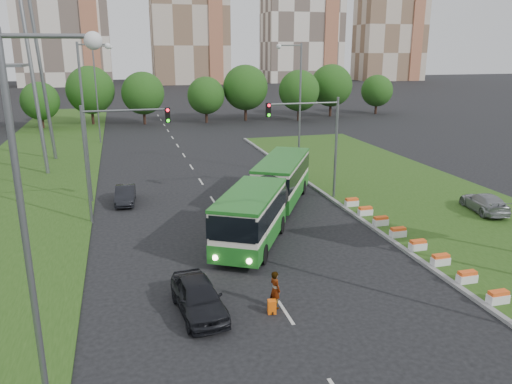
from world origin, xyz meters
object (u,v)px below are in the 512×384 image
object	(u,v)px
car_median	(484,203)
traffic_mast_median	(317,133)
traffic_mast_left	(110,145)
articulated_bus	(263,194)
pedestrian	(275,290)
shopping_trolley	(272,307)
car_left_near	(199,297)
car_left_far	(125,195)

from	to	relation	value
car_median	traffic_mast_median	bearing A→B (deg)	-20.68
traffic_mast_left	articulated_bus	size ratio (longest dim) A/B	0.44
pedestrian	shopping_trolley	distance (m)	0.81
car_left_near	traffic_mast_left	bearing A→B (deg)	98.47
traffic_mast_left	car_median	world-z (taller)	traffic_mast_left
car_left_far	pedestrian	size ratio (longest dim) A/B	2.26
traffic_mast_left	car_left_far	distance (m)	6.24
car_left_near	pedestrian	xyz separation A→B (m)	(3.47, -0.43, 0.11)
traffic_mast_left	shopping_trolley	xyz separation A→B (m)	(6.75, -14.91, -5.03)
car_median	car_left_far	bearing A→B (deg)	-10.31
traffic_mast_left	car_left_far	xyz separation A→B (m)	(0.72, 4.06, -4.68)
car_left_near	pedestrian	size ratio (longest dim) A/B	2.59
articulated_bus	car_left_near	distance (m)	13.29
traffic_mast_median	traffic_mast_left	size ratio (longest dim) A/B	1.00
pedestrian	traffic_mast_left	bearing A→B (deg)	9.07
traffic_mast_median	car_left_far	size ratio (longest dim) A/B	1.96
car_median	pedestrian	bearing A→B (deg)	36.26
car_left_far	car_left_near	bearing A→B (deg)	-76.83
traffic_mast_median	car_median	bearing A→B (deg)	-31.00
shopping_trolley	articulated_bus	bearing A→B (deg)	85.24
traffic_mast_left	car_left_far	world-z (taller)	traffic_mast_left
car_median	pedestrian	size ratio (longest dim) A/B	2.58
car_left_near	shopping_trolley	xyz separation A→B (m)	(3.17, -0.91, -0.48)
traffic_mast_left	pedestrian	bearing A→B (deg)	-63.96
articulated_bus	shopping_trolley	xyz separation A→B (m)	(-3.21, -12.52, -1.51)
traffic_mast_left	car_left_near	distance (m)	15.14
traffic_mast_left	car_left_near	size ratio (longest dim) A/B	1.71
traffic_mast_left	articulated_bus	bearing A→B (deg)	-13.45
articulated_bus	shopping_trolley	size ratio (longest dim) A/B	28.26
car_left_far	shopping_trolley	world-z (taller)	car_left_far
car_left_near	car_left_far	size ratio (longest dim) A/B	1.15
car_median	shopping_trolley	world-z (taller)	car_median
traffic_mast_median	car_left_near	world-z (taller)	traffic_mast_median
articulated_bus	car_left_near	xyz separation A→B (m)	(-6.38, -11.61, -1.03)
car_left_near	car_median	xyz separation A→B (m)	(22.14, 8.65, 0.03)
car_left_near	traffic_mast_median	bearing A→B (deg)	46.45
articulated_bus	traffic_mast_median	bearing A→B (deg)	62.29
car_median	articulated_bus	bearing A→B (deg)	-0.34
traffic_mast_median	pedestrian	world-z (taller)	traffic_mast_median
articulated_bus	car_left_far	distance (m)	11.32
traffic_mast_median	pedestrian	distance (m)	17.99
articulated_bus	car_left_near	bearing A→B (deg)	-89.53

